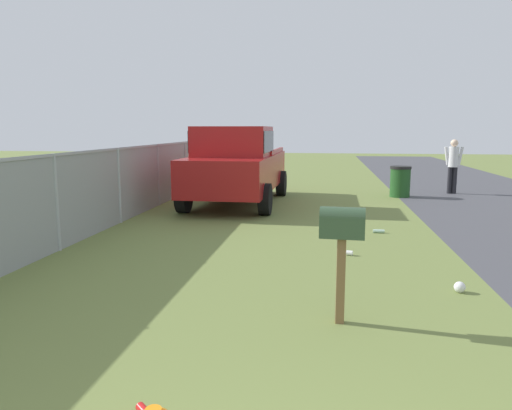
{
  "coord_description": "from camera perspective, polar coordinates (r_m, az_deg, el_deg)",
  "views": [
    {
      "loc": [
        -0.9,
        0.0,
        2.03
      ],
      "look_at": [
        5.0,
        0.87,
        1.09
      ],
      "focal_mm": 33.81,
      "sensor_mm": 36.0,
      "label": 1
    }
  ],
  "objects": [
    {
      "name": "mailbox",
      "position": [
        5.04,
        10.18,
        -3.14
      ],
      "size": [
        0.23,
        0.47,
        1.24
      ],
      "rotation": [
        0.0,
        0.0,
        -0.06
      ],
      "color": "brown",
      "rests_on": "ground"
    },
    {
      "name": "litter_can_midfield_b",
      "position": [
        3.85,
        -13.15,
        -22.54
      ],
      "size": [
        0.13,
        0.13,
        0.07
      ],
      "primitive_type": "cylinder",
      "rotation": [
        0.0,
        1.57,
        0.79
      ],
      "color": "red",
      "rests_on": "ground"
    },
    {
      "name": "litter_bag_by_mailbox",
      "position": [
        6.63,
        22.98,
        -8.93
      ],
      "size": [
        0.14,
        0.14,
        0.14
      ],
      "primitive_type": "sphere",
      "color": "silver",
      "rests_on": "ground"
    },
    {
      "name": "litter_bottle_near_hydrant",
      "position": [
        9.81,
        14.33,
        -3.02
      ],
      "size": [
        0.07,
        0.22,
        0.07
      ],
      "primitive_type": "cylinder",
      "rotation": [
        0.0,
        1.57,
        1.57
      ],
      "color": "#B2D8BF",
      "rests_on": "ground"
    },
    {
      "name": "pedestrian",
      "position": [
        16.36,
        22.31,
        4.69
      ],
      "size": [
        0.3,
        0.57,
        1.7
      ],
      "rotation": [
        0.0,
        0.0,
        2.97
      ],
      "color": "black",
      "rests_on": "ground"
    },
    {
      "name": "trash_bin",
      "position": [
        15.1,
        16.7,
        2.68
      ],
      "size": [
        0.62,
        0.62,
        0.92
      ],
      "color": "#1E4C1E",
      "rests_on": "ground"
    },
    {
      "name": "pickup_truck",
      "position": [
        13.01,
        -2.3,
        4.93
      ],
      "size": [
        5.23,
        2.35,
        2.09
      ],
      "rotation": [
        0.0,
        0.0,
        3.12
      ],
      "color": "maroon",
      "rests_on": "ground"
    },
    {
      "name": "litter_cup_far_scatter",
      "position": [
        7.99,
        11.03,
        -5.59
      ],
      "size": [
        0.1,
        0.12,
        0.08
      ],
      "primitive_type": "cylinder",
      "rotation": [
        0.0,
        1.57,
        4.47
      ],
      "color": "white",
      "rests_on": "ground"
    },
    {
      "name": "fence_section",
      "position": [
        9.72,
        -18.85,
        1.75
      ],
      "size": [
        17.31,
        0.07,
        1.63
      ],
      "color": "#9EA3A8",
      "rests_on": "ground"
    }
  ]
}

